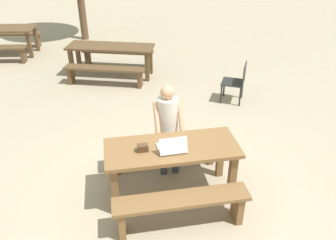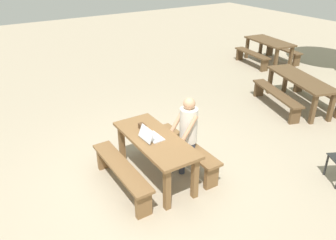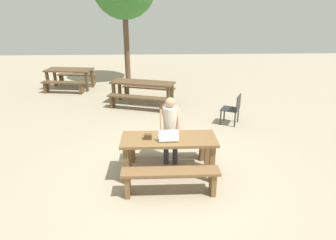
# 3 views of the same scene
# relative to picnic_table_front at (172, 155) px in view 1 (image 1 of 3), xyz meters

# --- Properties ---
(ground_plane) EXTENTS (30.00, 30.00, 0.00)m
(ground_plane) POSITION_rel_picnic_table_front_xyz_m (0.00, 0.00, -0.63)
(ground_plane) COLOR tan
(picnic_table_front) EXTENTS (1.71, 0.70, 0.76)m
(picnic_table_front) POSITION_rel_picnic_table_front_xyz_m (0.00, 0.00, 0.00)
(picnic_table_front) COLOR brown
(picnic_table_front) RESTS_ON ground
(bench_near) EXTENTS (1.62, 0.30, 0.46)m
(bench_near) POSITION_rel_picnic_table_front_xyz_m (0.00, -0.62, -0.29)
(bench_near) COLOR brown
(bench_near) RESTS_ON ground
(bench_far) EXTENTS (1.62, 0.30, 0.46)m
(bench_far) POSITION_rel_picnic_table_front_xyz_m (0.00, 0.62, -0.29)
(bench_far) COLOR brown
(bench_far) RESTS_ON ground
(laptop) EXTENTS (0.36, 0.31, 0.21)m
(laptop) POSITION_rel_picnic_table_front_xyz_m (-0.01, -0.07, 0.18)
(laptop) COLOR silver
(laptop) RESTS_ON picnic_table_front
(small_pouch) EXTENTS (0.14, 0.09, 0.09)m
(small_pouch) POSITION_rel_picnic_table_front_xyz_m (-0.37, -0.03, 0.18)
(small_pouch) COLOR #4C331E
(small_pouch) RESTS_ON picnic_table_front
(person_seated) EXTENTS (0.41, 0.41, 1.33)m
(person_seated) POSITION_rel_picnic_table_front_xyz_m (0.05, 0.58, 0.15)
(person_seated) COLOR #333847
(person_seated) RESTS_ON ground
(plastic_chair) EXTENTS (0.59, 0.59, 0.82)m
(plastic_chair) POSITION_rel_picnic_table_front_xyz_m (1.82, 2.51, -0.19)
(plastic_chair) COLOR #262626
(plastic_chair) RESTS_ON ground
(picnic_table_mid) EXTENTS (2.12, 1.24, 0.73)m
(picnic_table_mid) POSITION_rel_picnic_table_front_xyz_m (-0.64, 4.38, -0.01)
(picnic_table_mid) COLOR brown
(picnic_table_mid) RESTS_ON ground
(bench_mid_south) EXTENTS (1.82, 0.83, 0.42)m
(bench_mid_south) POSITION_rel_picnic_table_front_xyz_m (-0.82, 3.82, -0.31)
(bench_mid_south) COLOR brown
(bench_mid_south) RESTS_ON ground
(bench_mid_north) EXTENTS (1.82, 0.83, 0.42)m
(bench_mid_north) POSITION_rel_picnic_table_front_xyz_m (-0.46, 4.94, -0.31)
(bench_mid_north) COLOR brown
(bench_mid_north) RESTS_ON ground
(picnic_table_rear) EXTENTS (1.81, 1.04, 0.76)m
(picnic_table_rear) POSITION_rel_picnic_table_front_xyz_m (-3.48, 6.41, 0.01)
(picnic_table_rear) COLOR brown
(picnic_table_rear) RESTS_ON ground
(bench_rear_north) EXTENTS (1.57, 0.52, 0.43)m
(bench_rear_north) POSITION_rel_picnic_table_front_xyz_m (-3.39, 7.05, -0.31)
(bench_rear_north) COLOR brown
(bench_rear_north) RESTS_ON ground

